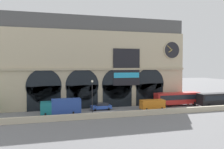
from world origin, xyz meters
TOP-DOWN VIEW (x-y plane):
  - ground_plane at (0.00, 0.00)m, footprint 200.00×200.00m
  - quay_parapet_wall at (0.00, -4.93)m, footprint 90.00×0.70m
  - station_building at (0.04, 7.03)m, footprint 41.94×4.48m
  - box_truck_midwest at (-8.85, -0.44)m, footprint 7.50×2.91m
  - car_center at (-0.34, 2.42)m, footprint 4.40×2.22m
  - van_mideast at (10.13, -0.62)m, footprint 5.20×2.48m
  - bus_east at (18.04, 2.54)m, footprint 11.00×3.25m
  - bus_eastmost at (27.25, -0.78)m, footprint 11.00×3.25m
  - street_lamp_quayside at (-3.56, -4.13)m, footprint 0.44×0.44m

SIDE VIEW (x-z plane):
  - ground_plane at x=0.00m, z-range 0.00..0.00m
  - quay_parapet_wall at x=0.00m, z-range 0.00..1.05m
  - car_center at x=-0.34m, z-range 0.03..1.58m
  - van_mideast at x=10.13m, z-range 0.15..2.35m
  - box_truck_midwest at x=-8.85m, z-range 0.14..3.26m
  - bus_east at x=18.04m, z-range 0.23..3.33m
  - bus_eastmost at x=27.25m, z-range 0.23..3.33m
  - street_lamp_quayside at x=-3.56m, z-range 0.96..7.86m
  - station_building at x=0.04m, z-range -0.33..20.31m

